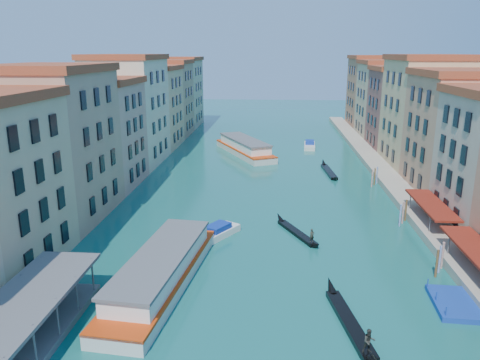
% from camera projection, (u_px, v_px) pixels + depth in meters
% --- Properties ---
extents(left_bank_palazzos, '(12.80, 128.40, 21.00)m').
position_uv_depth(left_bank_palazzos, '(118.00, 119.00, 84.82)').
color(left_bank_palazzos, beige).
rests_on(left_bank_palazzos, ground).
extents(right_bank_palazzos, '(12.80, 128.40, 21.00)m').
position_uv_depth(right_bank_palazzos, '(434.00, 121.00, 81.12)').
color(right_bank_palazzos, '#984D37').
rests_on(right_bank_palazzos, ground).
extents(quay, '(4.00, 140.00, 1.00)m').
position_uv_depth(quay, '(383.00, 172.00, 84.14)').
color(quay, '#AC9F8B').
rests_on(quay, ground).
extents(vaporetto_stop, '(5.40, 16.40, 3.65)m').
position_uv_depth(vaporetto_stop, '(29.00, 323.00, 35.66)').
color(vaporetto_stop, '#5F5F62').
rests_on(vaporetto_stop, ground).
extents(mooring_poles_right, '(1.44, 54.24, 3.20)m').
position_uv_depth(mooring_poles_right, '(431.00, 249.00, 49.33)').
color(mooring_poles_right, brown).
rests_on(mooring_poles_right, ground).
extents(vaporetto_near, '(7.29, 22.23, 3.25)m').
position_uv_depth(vaporetto_near, '(162.00, 270.00, 44.24)').
color(vaporetto_near, silver).
rests_on(vaporetto_near, ground).
extents(vaporetto_far, '(14.40, 22.51, 3.35)m').
position_uv_depth(vaporetto_far, '(245.00, 147.00, 100.92)').
color(vaporetto_far, silver).
rests_on(vaporetto_far, ground).
extents(gondola_fore, '(5.60, 10.31, 2.21)m').
position_uv_depth(gondola_fore, '(297.00, 231.00, 56.72)').
color(gondola_fore, black).
rests_on(gondola_fore, ground).
extents(gondola_right, '(3.19, 12.81, 2.57)m').
position_uv_depth(gondola_right, '(351.00, 322.00, 37.51)').
color(gondola_right, black).
rests_on(gondola_right, ground).
extents(gondola_far, '(2.14, 13.15, 1.86)m').
position_uv_depth(gondola_far, '(329.00, 171.00, 85.64)').
color(gondola_far, black).
rests_on(gondola_far, ground).
extents(motorboat_mid, '(5.68, 7.41, 1.50)m').
position_uv_depth(motorboat_mid, '(216.00, 233.00, 55.79)').
color(motorboat_mid, white).
rests_on(motorboat_mid, ground).
extents(motorboat_far, '(2.93, 7.83, 1.59)m').
position_uv_depth(motorboat_far, '(310.00, 145.00, 107.79)').
color(motorboat_far, silver).
rests_on(motorboat_far, ground).
extents(blue_dock, '(4.20, 6.02, 0.48)m').
position_uv_depth(blue_dock, '(456.00, 304.00, 40.75)').
color(blue_dock, '#173DA1').
rests_on(blue_dock, ground).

